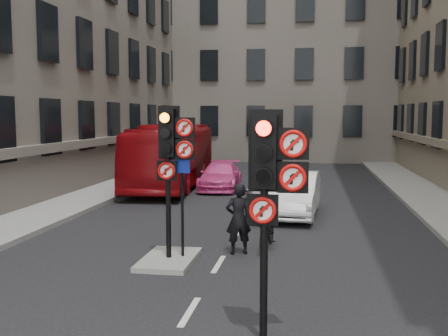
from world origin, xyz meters
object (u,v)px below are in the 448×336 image
(signal_near, at_px, (270,176))
(car_pink, at_px, (220,176))
(motorcycle, at_px, (267,230))
(car_white, at_px, (294,194))
(bus_red, at_px, (173,155))
(motorcyclist, at_px, (238,219))
(car_silver, at_px, (269,194))
(info_sign, at_px, (182,194))
(signal_far, at_px, (171,149))

(signal_near, xyz_separation_m, car_pink, (-3.51, 16.12, -1.96))
(motorcycle, bearing_deg, car_white, 90.43)
(bus_red, distance_m, motorcycle, 12.59)
(car_pink, height_order, motorcycle, car_pink)
(car_white, xyz_separation_m, motorcyclist, (-1.21, -5.31, 0.15))
(car_silver, xyz_separation_m, bus_red, (-5.19, 6.56, 0.79))
(car_pink, bearing_deg, motorcycle, -76.17)
(car_silver, bearing_deg, motorcycle, -91.80)
(car_pink, xyz_separation_m, info_sign, (1.13, -11.98, 1.00))
(signal_far, bearing_deg, motorcycle, 36.73)
(signal_far, relative_size, bus_red, 0.33)
(car_pink, relative_size, bus_red, 0.40)
(signal_far, height_order, info_sign, signal_far)
(signal_near, distance_m, car_silver, 10.50)
(signal_far, relative_size, info_sign, 1.54)
(signal_far, height_order, car_white, signal_far)
(signal_far, height_order, motorcyclist, signal_far)
(car_pink, xyz_separation_m, bus_red, (-2.47, 0.74, 0.89))
(car_silver, height_order, car_white, car_white)
(car_pink, height_order, info_sign, info_sign)
(signal_far, relative_size, motorcycle, 2.09)
(signal_near, xyz_separation_m, motorcycle, (-0.48, 5.58, -2.07))
(car_pink, relative_size, info_sign, 1.84)
(car_silver, bearing_deg, signal_far, -111.59)
(bus_red, bearing_deg, signal_far, -79.15)
(car_silver, distance_m, car_white, 0.85)
(car_white, bearing_deg, car_silver, -175.12)
(signal_far, height_order, car_silver, signal_far)
(signal_far, distance_m, car_white, 7.12)
(car_silver, bearing_deg, info_sign, -110.09)
(car_silver, relative_size, car_white, 0.93)
(car_silver, height_order, car_pink, car_silver)
(car_silver, bearing_deg, car_white, -4.84)
(motorcyclist, bearing_deg, signal_near, 81.10)
(car_white, relative_size, info_sign, 1.96)
(car_white, relative_size, motorcyclist, 2.54)
(signal_near, height_order, car_pink, signal_near)
(info_sign, bearing_deg, motorcyclist, 33.31)
(signal_near, relative_size, car_silver, 0.85)
(car_pink, distance_m, motorcycle, 10.97)
(car_white, height_order, bus_red, bus_red)
(car_pink, relative_size, motorcyclist, 2.38)
(bus_red, height_order, motorcyclist, bus_red)
(motorcycle, bearing_deg, signal_far, -136.39)
(signal_near, height_order, car_white, signal_near)
(car_silver, relative_size, motorcyclist, 2.36)
(signal_near, relative_size, signal_far, 1.00)
(car_silver, bearing_deg, motorcyclist, -99.52)
(bus_red, bearing_deg, info_sign, -78.10)
(signal_far, xyz_separation_m, car_pink, (-0.91, 12.12, -2.08))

